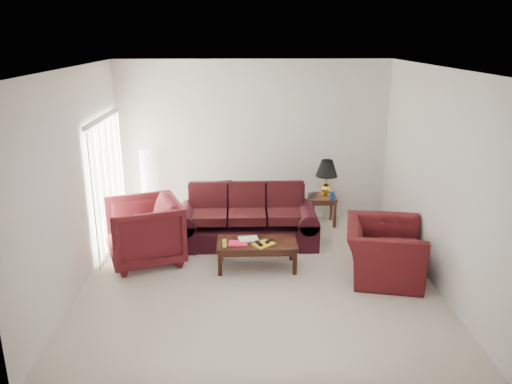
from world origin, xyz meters
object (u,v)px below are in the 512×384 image
Objects in this scene: armchair_right at (383,251)px; sofa at (247,217)px; end_table at (322,210)px; coffee_table at (257,255)px; armchair_left at (144,231)px; floor_lamp at (147,188)px.

sofa is at bearing 69.11° from armchair_right.
sofa is at bearing -148.35° from end_table.
coffee_table is at bearing 91.67° from armchair_right.
armchair_left is (-1.61, -0.66, 0.02)m from sofa.
coffee_table is at bearing -43.65° from floor_lamp.
armchair_left is at bearing -163.33° from sofa.
armchair_right reaches higher than coffee_table.
sofa is 2.35m from armchair_right.
armchair_right is at bearing -30.20° from floor_lamp.
floor_lamp is at bearing 167.82° from armchair_left.
sofa is 1.89× the size of armchair_right.
floor_lamp is 1.62m from armchair_left.
sofa is 4.33× the size of end_table.
sofa is 1.74m from armchair_left.
armchair_right is at bearing -38.85° from sofa.
floor_lamp reaches higher than sofa.
coffee_table is (1.96, -1.87, -0.51)m from floor_lamp.
armchair_right reaches higher than end_table.
coffee_table is (-1.28, -1.82, -0.06)m from end_table.
floor_lamp is 4.39m from armchair_right.
floor_lamp is 1.31× the size of armchair_left.
end_table is 0.44× the size of armchair_right.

